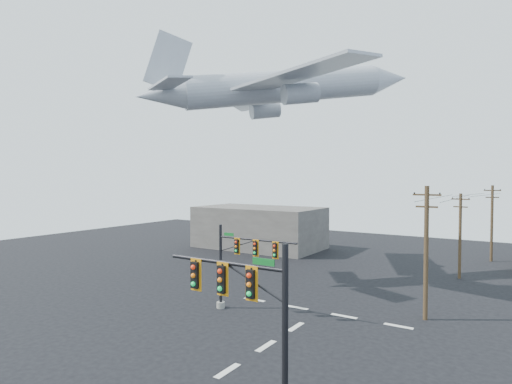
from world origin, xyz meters
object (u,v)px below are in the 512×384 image
Objects in this scene: signal_mast_far at (238,263)px; airliner at (283,87)px; utility_pole_b at (460,234)px; utility_pole_c at (492,222)px; signal_mast_near at (253,321)px; utility_pole_a at (426,250)px.

signal_mast_far is 20.48m from airliner.
utility_pole_c reaches higher than utility_pole_b.
signal_mast_far is at bearing -129.94° from utility_pole_c.
signal_mast_near is at bearing -113.49° from airliner.
utility_pole_b is at bearing 58.56° from signal_mast_far.
signal_mast_far is (-9.02, 11.79, -0.53)m from signal_mast_near.
utility_pole_a is (3.58, 17.66, 0.79)m from signal_mast_near.
airliner is (-15.92, -8.74, 15.19)m from utility_pole_b.
utility_pole_b is at bearing -115.46° from utility_pole_c.
utility_pole_b is at bearing 83.19° from signal_mast_near.
signal_mast_near is 31.15m from airliner.
utility_pole_c is (2.10, 11.91, 0.35)m from utility_pole_b.
airliner is at bearing 103.37° from signal_mast_far.
signal_mast_far is at bearing -126.41° from airliner.
utility_pole_c is at bearing 89.26° from utility_pole_b.
signal_mast_far is 0.81× the size of utility_pole_b.
airliner is at bearing -142.01° from utility_pole_b.
utility_pole_c is 0.36× the size of airliner.
signal_mast_near is at bearing -100.93° from utility_pole_a.
signal_mast_near is at bearing -52.58° from signal_mast_far.
utility_pole_b reaches higher than signal_mast_near.
utility_pole_c is (2.46, 27.24, -0.19)m from utility_pole_a.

